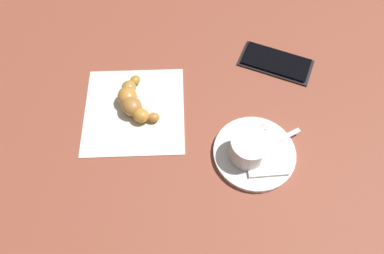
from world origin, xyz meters
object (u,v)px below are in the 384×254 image
(saucer, at_px, (254,153))
(croissant, at_px, (132,101))
(espresso_cup, at_px, (249,147))
(cell_phone, at_px, (276,62))
(teaspoon, at_px, (258,149))
(sugar_packet, at_px, (268,172))
(napkin, at_px, (134,110))

(saucer, bearing_deg, croissant, -20.41)
(espresso_cup, bearing_deg, cell_phone, -105.65)
(saucer, xyz_separation_m, cell_phone, (-0.05, -0.22, -0.00))
(croissant, xyz_separation_m, cell_phone, (-0.28, -0.13, -0.01))
(saucer, bearing_deg, cell_phone, -102.75)
(croissant, relative_size, cell_phone, 0.71)
(teaspoon, bearing_deg, croissant, -19.16)
(croissant, distance_m, cell_phone, 0.31)
(espresso_cup, relative_size, croissant, 0.71)
(sugar_packet, xyz_separation_m, croissant, (0.26, -0.13, 0.01))
(espresso_cup, distance_m, sugar_packet, 0.05)
(espresso_cup, xyz_separation_m, cell_phone, (-0.06, -0.22, -0.03))
(napkin, height_order, cell_phone, cell_phone)
(sugar_packet, distance_m, croissant, 0.29)
(saucer, height_order, cell_phone, saucer)
(espresso_cup, height_order, croissant, espresso_cup)
(cell_phone, bearing_deg, napkin, 26.53)
(teaspoon, height_order, croissant, croissant)
(cell_phone, bearing_deg, sugar_packet, 83.96)
(napkin, distance_m, cell_phone, 0.31)
(sugar_packet, height_order, croissant, croissant)
(saucer, height_order, napkin, saucer)
(sugar_packet, bearing_deg, croissant, 145.27)
(saucer, height_order, croissant, croissant)
(espresso_cup, distance_m, cell_phone, 0.23)
(espresso_cup, height_order, teaspoon, espresso_cup)
(napkin, bearing_deg, teaspoon, 162.75)
(teaspoon, height_order, sugar_packet, teaspoon)
(saucer, distance_m, napkin, 0.24)
(espresso_cup, height_order, sugar_packet, espresso_cup)
(teaspoon, bearing_deg, sugar_packet, 111.03)
(sugar_packet, distance_m, napkin, 0.28)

